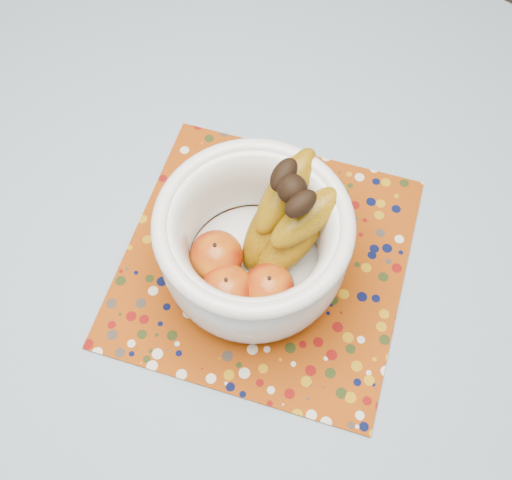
% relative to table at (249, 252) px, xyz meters
% --- Properties ---
extents(table, '(1.20, 1.20, 0.75)m').
position_rel_table_xyz_m(table, '(0.00, 0.00, 0.00)').
color(table, brown).
rests_on(table, ground).
extents(tablecloth, '(1.32, 1.32, 0.01)m').
position_rel_table_xyz_m(tablecloth, '(0.00, 0.00, 0.08)').
color(tablecloth, slate).
rests_on(tablecloth, table).
extents(placemat, '(0.50, 0.50, 0.00)m').
position_rel_table_xyz_m(placemat, '(0.05, -0.03, 0.09)').
color(placemat, '#893507').
rests_on(placemat, tablecloth).
extents(fruit_bowl, '(0.25, 0.26, 0.20)m').
position_rel_table_xyz_m(fruit_bowl, '(0.06, -0.04, 0.18)').
color(fruit_bowl, white).
rests_on(fruit_bowl, placemat).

